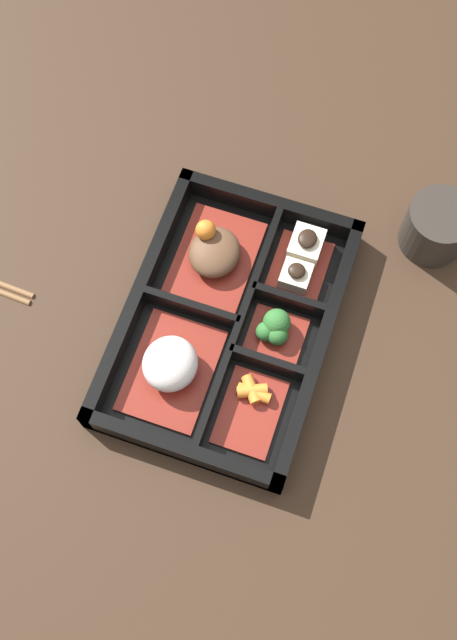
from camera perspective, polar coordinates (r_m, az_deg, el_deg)
ground_plane at (r=0.85m, az=0.00°, el=-0.61°), size 3.00×3.00×0.00m
bento_base at (r=0.84m, az=0.00°, el=-0.49°), size 0.32×0.22×0.01m
bento_rim at (r=0.83m, az=0.23°, el=-0.18°), size 0.32×0.22×0.04m
bowl_rice at (r=0.80m, az=-4.44°, el=-3.48°), size 0.12×0.09×0.05m
bowl_stew at (r=0.86m, az=-1.10°, el=5.14°), size 0.12×0.09×0.05m
bowl_carrots at (r=0.80m, az=1.71°, el=-6.45°), size 0.09×0.06×0.02m
bowl_greens at (r=0.82m, az=3.57°, el=-0.71°), size 0.06×0.06×0.04m
bowl_tofu at (r=0.86m, az=5.58°, el=4.64°), size 0.08×0.06×0.04m
tea_cup at (r=0.90m, az=15.58°, el=6.89°), size 0.08×0.08×0.06m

